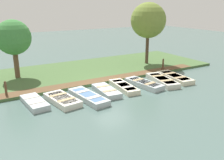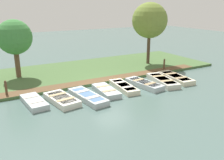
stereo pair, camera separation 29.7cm
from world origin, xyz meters
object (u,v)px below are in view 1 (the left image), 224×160
Objects in this scene: rowboat_0 at (35,102)px; park_tree_far_left at (13,38)px; mooring_post_far at (163,65)px; rowboat_2 at (88,97)px; park_tree_left at (148,21)px; rowboat_4 at (124,87)px; rowboat_5 at (144,84)px; rowboat_7 at (175,77)px; rowboat_6 at (162,80)px; rowboat_3 at (106,91)px; mooring_post_near at (6,89)px; rowboat_1 at (62,100)px.

park_tree_far_left reaches higher than rowboat_0.
rowboat_2 is at bearing -71.52° from mooring_post_far.
park_tree_left is at bearing 83.69° from park_tree_far_left.
rowboat_5 reaches higher than rowboat_4.
park_tree_far_left reaches higher than rowboat_7.
rowboat_4 is (-0.56, 3.10, -0.01)m from rowboat_2.
rowboat_0 is 0.85× the size of rowboat_4.
park_tree_far_left is at bearing 173.85° from rowboat_0.
rowboat_4 is at bearing -82.75° from rowboat_6.
rowboat_2 is at bearing -75.64° from rowboat_6.
rowboat_3 is at bearing 80.73° from rowboat_0.
park_tree_left is (-2.55, 13.53, 3.79)m from mooring_post_near.
rowboat_2 is 7.95m from rowboat_7.
rowboat_5 is at bearing -79.28° from rowboat_6.
rowboat_6 reaches higher than rowboat_4.
rowboat_0 is 11.16m from rowboat_7.
rowboat_7 reaches higher than rowboat_3.
rowboat_1 is 2.60× the size of mooring_post_near.
rowboat_4 is at bearing -50.13° from park_tree_left.
mooring_post_near and mooring_post_far have the same top height.
rowboat_6 is (-0.29, 6.49, 0.01)m from rowboat_2.
park_tree_far_left is (-6.31, -6.14, 3.20)m from rowboat_4.
rowboat_0 is 2.55m from mooring_post_near.
rowboat_0 is at bearing -115.30° from rowboat_1.
mooring_post_near is (-2.66, -9.22, 0.39)m from rowboat_5.
rowboat_7 reaches higher than rowboat_0.
mooring_post_near reaches higher than rowboat_1.
park_tree_left is (1.34, 12.09, 0.99)m from park_tree_far_left.
rowboat_1 is at bearing 12.27° from park_tree_far_left.
rowboat_3 is 3.17m from rowboat_5.
rowboat_2 is at bearing 71.31° from rowboat_0.
rowboat_2 reaches higher than rowboat_3.
rowboat_1 is 3.92m from mooring_post_near.
rowboat_0 is 6.86m from park_tree_far_left.
mooring_post_far is (-2.59, 0.99, 0.39)m from rowboat_7.
mooring_post_near is at bearing -92.02° from rowboat_6.
park_tree_left is at bearing 165.73° from rowboat_6.
mooring_post_near is at bearing -90.00° from mooring_post_far.
mooring_post_far is at bearing 149.53° from rowboat_6.
mooring_post_far is at bearing 164.75° from rowboat_7.
rowboat_7 is (0.01, 6.37, 0.01)m from rowboat_3.
rowboat_1 is at bearing -81.39° from rowboat_4.
rowboat_6 is 3.17× the size of mooring_post_far.
rowboat_5 is at bearing 81.32° from rowboat_1.
rowboat_3 is 7.81m from mooring_post_far.
mooring_post_far is (-2.65, 10.55, 0.39)m from rowboat_1.
park_tree_far_left is 0.79× the size of park_tree_left.
rowboat_2 is at bearing 23.87° from park_tree_far_left.
rowboat_0 is 0.75× the size of rowboat_6.
rowboat_3 is at bearing 66.96° from mooring_post_near.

